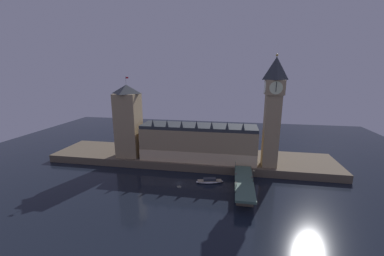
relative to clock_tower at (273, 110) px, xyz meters
The scene contains 13 objects.
ground_plane 78.97m from the clock_tower, 155.73° to the right, with size 400.00×400.00×0.00m, color black.
embankment 73.76m from the clock_tower, 167.98° to the left, with size 220.00×42.00×5.66m.
parliament_hall 57.83m from the clock_tower, behind, with size 85.22×22.61×31.37m.
clock_tower is the anchor object (origin of this frame).
victoria_tower 106.03m from the clock_tower, behind, with size 17.17×17.17×61.25m.
bridge 54.55m from the clock_tower, 119.74° to the right, with size 10.77×46.00×7.46m.
pedestrian_near_rail 59.29m from the clock_tower, 119.51° to the right, with size 0.38×0.38×1.77m.
pedestrian_mid_walk 48.24m from the clock_tower, 115.70° to the right, with size 0.38×0.38×1.60m.
pedestrian_far_rail 50.02m from the clock_tower, 133.02° to the right, with size 0.38×0.38×1.63m.
street_lamp_near 62.00m from the clock_tower, 116.59° to the right, with size 1.34×0.60×6.24m.
street_lamp_mid 47.82m from the clock_tower, 112.21° to the right, with size 1.34×0.60×7.29m.
street_lamp_far 44.32m from the clock_tower, 144.06° to the right, with size 1.34×0.60×6.86m.
boat_upstream 63.44m from the clock_tower, 150.23° to the right, with size 18.34×8.62×3.22m.
Camera 1 is at (32.56, -136.11, 69.98)m, focal length 22.00 mm.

